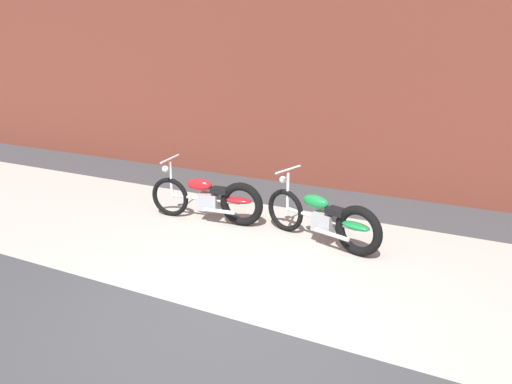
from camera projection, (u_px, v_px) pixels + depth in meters
ground_plane at (226, 317)px, 5.10m from camera, size 80.00×80.00×0.00m
sidewalk_slab at (287, 254)px, 6.59m from camera, size 36.00×3.50×0.01m
brick_building_wall at (359, 50)px, 8.70m from camera, size 36.00×0.50×5.37m
motorcycle_red at (213, 199)px, 7.63m from camera, size 2.00×0.58×1.03m
motorcycle_green at (329, 220)px, 6.76m from camera, size 1.95×0.81×1.03m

